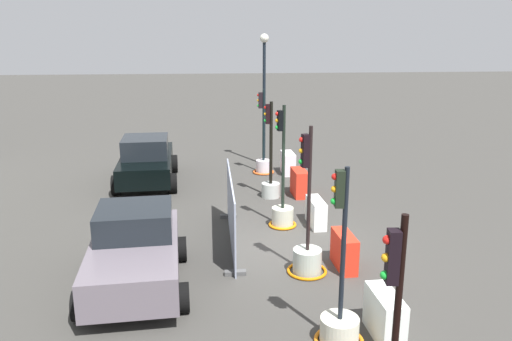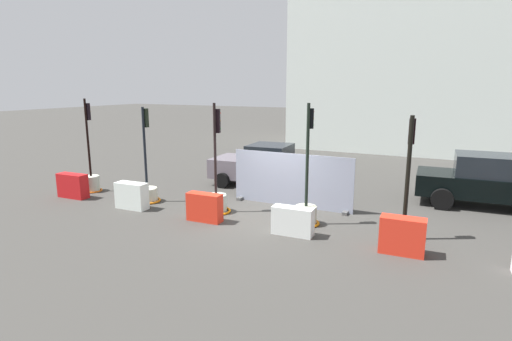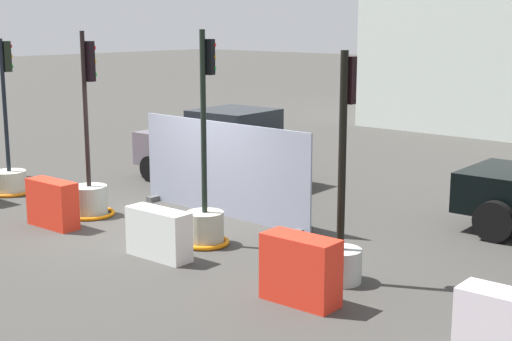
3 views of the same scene
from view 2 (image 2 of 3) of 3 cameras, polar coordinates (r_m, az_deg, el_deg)
name	(u,v)px [view 2 (image 2 of 3)]	position (r m, az deg, el deg)	size (l,w,h in m)	color
ground_plane	(262,217)	(12.70, 0.85, -6.49)	(120.00, 120.00, 0.00)	#3D3B37
traffic_light_0	(91,177)	(16.80, -22.15, -0.85)	(0.76, 0.76, 3.53)	beige
traffic_light_1	(147,188)	(14.69, -15.04, -2.44)	(0.91, 0.91, 3.30)	beige
traffic_light_2	(216,196)	(13.08, -5.61, -3.65)	(0.94, 0.94, 3.48)	#AEB8AA
traffic_light_3	(306,207)	(11.96, 7.06, -5.10)	(0.81, 0.81, 3.53)	#B6B6A0
traffic_light_4	(405,216)	(11.40, 20.16, -6.02)	(0.63, 0.63, 3.27)	#AFB4AE
construction_barrier_0	(73,186)	(16.13, -24.35, -1.96)	(1.17, 0.46, 0.88)	red
construction_barrier_1	(132,196)	(14.02, -17.06, -3.40)	(1.10, 0.48, 0.87)	white
construction_barrier_2	(205,207)	(12.27, -7.25, -5.16)	(1.09, 0.42, 0.85)	red
construction_barrier_3	(293,221)	(11.14, 5.18, -7.09)	(1.14, 0.43, 0.78)	white
construction_barrier_4	(402,236)	(10.50, 19.86, -8.61)	(1.07, 0.48, 0.91)	red
car_grey_saloon	(262,166)	(16.44, 0.81, 0.69)	(3.96, 2.43, 1.70)	slate
car_black_sedan	(487,182)	(15.59, 29.75, -1.36)	(4.56, 2.39, 1.77)	black
building_main_facade	(405,29)	(28.01, 20.25, 18.13)	(13.57, 6.77, 14.74)	silver
site_fence_panel	(291,181)	(13.62, 4.98, -1.52)	(4.20, 0.50, 1.80)	#9097AC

